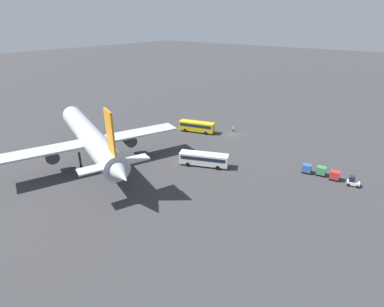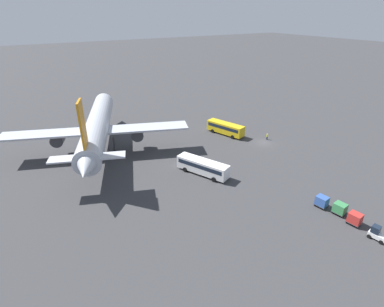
% 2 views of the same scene
% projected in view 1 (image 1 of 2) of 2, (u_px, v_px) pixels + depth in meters
% --- Properties ---
extents(ground_plane, '(600.00, 600.00, 0.00)m').
position_uv_depth(ground_plane, '(233.00, 134.00, 90.71)').
color(ground_plane, '#38383A').
extents(airplane, '(47.48, 41.01, 17.57)m').
position_uv_depth(airplane, '(91.00, 138.00, 70.12)').
color(airplane, '#B2B7C1').
rests_on(airplane, ground).
extents(shuttle_bus_near, '(11.20, 5.86, 3.21)m').
position_uv_depth(shuttle_bus_near, '(197.00, 126.00, 91.97)').
color(shuttle_bus_near, gold).
rests_on(shuttle_bus_near, ground).
extents(shuttle_bus_far, '(11.67, 7.13, 3.11)m').
position_uv_depth(shuttle_bus_far, '(204.00, 158.00, 70.77)').
color(shuttle_bus_far, white).
rests_on(shuttle_bus_far, ground).
extents(baggage_tug, '(2.58, 1.96, 2.10)m').
position_uv_depth(baggage_tug, '(353.00, 182.00, 62.60)').
color(baggage_tug, white).
rests_on(baggage_tug, ground).
extents(worker_person, '(0.38, 0.38, 1.74)m').
position_uv_depth(worker_person, '(233.00, 129.00, 92.63)').
color(worker_person, '#1E1E2D').
rests_on(worker_person, ground).
extents(cargo_cart_red, '(2.21, 1.94, 2.06)m').
position_uv_depth(cargo_cart_red, '(335.00, 175.00, 64.74)').
color(cargo_cart_red, '#38383D').
rests_on(cargo_cart_red, ground).
extents(cargo_cart_green, '(2.21, 1.94, 2.06)m').
position_uv_depth(cargo_cart_green, '(321.00, 170.00, 66.62)').
color(cargo_cart_green, '#38383D').
rests_on(cargo_cart_green, ground).
extents(cargo_cart_blue, '(2.21, 1.94, 2.06)m').
position_uv_depth(cargo_cart_blue, '(307.00, 168.00, 67.69)').
color(cargo_cart_blue, '#38383D').
rests_on(cargo_cart_blue, ground).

